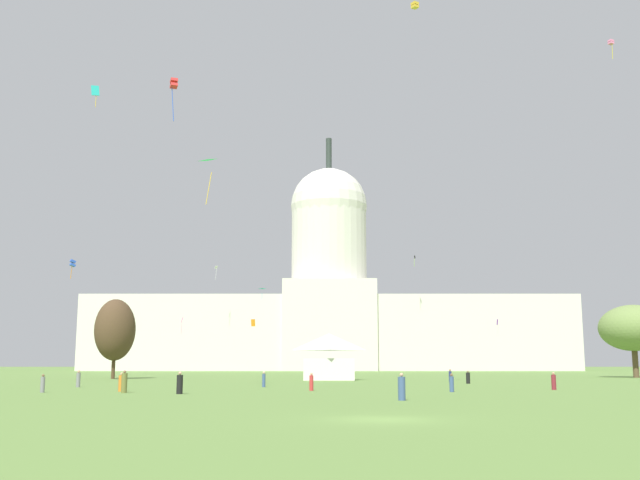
{
  "coord_description": "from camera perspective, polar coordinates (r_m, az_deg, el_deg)",
  "views": [
    {
      "loc": [
        -2.63,
        -31.44,
        2.34
      ],
      "look_at": [
        -3.16,
        76.97,
        20.43
      ],
      "focal_mm": 41.33,
      "sensor_mm": 36.0,
      "label": 1
    }
  ],
  "objects": [
    {
      "name": "kite_magenta_low",
      "position": [
        196.55,
        -10.35,
        -6.23
      ],
      "size": [
        0.64,
        0.92,
        4.53
      ],
      "rotation": [
        0.0,
        0.0,
        4.28
      ],
      "color": "#D1339E"
    },
    {
      "name": "kite_green_mid",
      "position": [
        73.26,
        -8.24,
        5.65
      ],
      "size": [
        1.82,
        1.2,
        4.39
      ],
      "rotation": [
        0.0,
        0.0,
        2.74
      ],
      "color": "green"
    },
    {
      "name": "ground_plane",
      "position": [
        31.64,
        5.19,
        -13.68
      ],
      "size": [
        800.0,
        800.0,
        0.0
      ],
      "primitive_type": "plane",
      "color": "olive"
    },
    {
      "name": "event_tent",
      "position": [
        101.23,
        0.99,
        -9.02
      ],
      "size": [
        7.2,
        5.59,
        6.25
      ],
      "rotation": [
        0.0,
        0.0,
        -0.01
      ],
      "color": "white",
      "rests_on": "ground_plane"
    },
    {
      "name": "person_grey_mid_left",
      "position": [
        75.99,
        -17.92,
        -10.22
      ],
      "size": [
        0.5,
        0.5,
        1.63
      ],
      "rotation": [
        0.0,
        0.0,
        0.43
      ],
      "color": "gray",
      "rests_on": "ground_plane"
    },
    {
      "name": "kite_white_mid",
      "position": [
        203.58,
        -7.77,
        -2.24
      ],
      "size": [
        0.82,
        1.03,
        3.83
      ],
      "rotation": [
        0.0,
        0.0,
        0.14
      ],
      "color": "white"
    },
    {
      "name": "person_black_front_left",
      "position": [
        86.17,
        11.68,
        -10.41
      ],
      "size": [
        0.63,
        0.63,
        1.44
      ],
      "rotation": [
        0.0,
        0.0,
        0.87
      ],
      "color": "black",
      "rests_on": "ground_plane"
    },
    {
      "name": "kite_pink_high",
      "position": [
        115.06,
        21.87,
        14.04
      ],
      "size": [
        0.83,
        0.82,
        2.78
      ],
      "rotation": [
        0.0,
        0.0,
        5.1
      ],
      "color": "pink"
    },
    {
      "name": "kite_gold_high",
      "position": [
        83.45,
        7.62,
        17.58
      ],
      "size": [
        0.87,
        0.87,
        0.65
      ],
      "rotation": [
        0.0,
        0.0,
        2.14
      ],
      "color": "gold"
    },
    {
      "name": "capitol_building",
      "position": [
        222.73,
        0.99,
        -5.43
      ],
      "size": [
        143.43,
        27.76,
        71.66
      ],
      "color": "silver",
      "rests_on": "ground_plane"
    },
    {
      "name": "person_grey_near_tent",
      "position": [
        63.48,
        -20.39,
        -10.41
      ],
      "size": [
        0.45,
        0.45,
        1.43
      ],
      "rotation": [
        0.0,
        0.0,
        4.23
      ],
      "color": "gray",
      "rests_on": "ground_plane"
    },
    {
      "name": "person_denim_back_right",
      "position": [
        47.39,
        6.63,
        -11.31
      ],
      "size": [
        0.65,
        0.65,
        1.7
      ],
      "rotation": [
        0.0,
        0.0,
        3.77
      ],
      "color": "#3D5684",
      "rests_on": "ground_plane"
    },
    {
      "name": "kite_blue_low",
      "position": [
        98.93,
        -18.33,
        -1.75
      ],
      "size": [
        0.93,
        0.92,
        2.46
      ],
      "rotation": [
        0.0,
        0.0,
        5.33
      ],
      "color": "blue"
    },
    {
      "name": "kite_orange_low",
      "position": [
        151.36,
        -4.92,
        -6.41
      ],
      "size": [
        0.9,
        0.57,
        1.44
      ],
      "rotation": [
        0.0,
        0.0,
        5.2
      ],
      "color": "orange"
    },
    {
      "name": "person_orange_deep_crowd",
      "position": [
        63.76,
        -14.84,
        -10.65
      ],
      "size": [
        0.62,
        0.62,
        1.54
      ],
      "rotation": [
        0.0,
        0.0,
        3.58
      ],
      "color": "orange",
      "rests_on": "ground_plane"
    },
    {
      "name": "kite_turquoise_high",
      "position": [
        97.79,
        -16.74,
        10.93
      ],
      "size": [
        1.12,
        0.67,
        2.9
      ],
      "rotation": [
        0.0,
        0.0,
        5.89
      ],
      "color": "teal"
    },
    {
      "name": "kite_black_mid",
      "position": [
        204.46,
        7.62,
        -1.4
      ],
      "size": [
        0.36,
        0.88,
        3.04
      ],
      "rotation": [
        0.0,
        0.0,
        0.95
      ],
      "color": "black"
    },
    {
      "name": "person_denim_front_center",
      "position": [
        61.52,
        10.44,
        -10.87
      ],
      "size": [
        0.43,
        0.43,
        1.48
      ],
      "rotation": [
        0.0,
        0.0,
        2.93
      ],
      "color": "#3D5684",
      "rests_on": "ground_plane"
    },
    {
      "name": "person_denim_edge_east",
      "position": [
        72.86,
        -4.09,
        -10.74
      ],
      "size": [
        0.38,
        0.38,
        1.5
      ],
      "rotation": [
        0.0,
        0.0,
        0.19
      ],
      "color": "#3D5684",
      "rests_on": "ground_plane"
    },
    {
      "name": "kite_violet_low",
      "position": [
        167.68,
        13.86,
        -6.33
      ],
      "size": [
        0.51,
        0.52,
        3.6
      ],
      "rotation": [
        0.0,
        0.0,
        0.16
      ],
      "color": "purple"
    },
    {
      "name": "person_navy_near_tree_east",
      "position": [
        92.38,
        10.33,
        -10.33
      ],
      "size": [
        0.39,
        0.39,
        1.55
      ],
      "rotation": [
        0.0,
        0.0,
        0.15
      ],
      "color": "navy",
      "rests_on": "ground_plane"
    },
    {
      "name": "kite_cyan_mid",
      "position": [
        166.2,
        -4.22,
        -3.89
      ],
      "size": [
        1.54,
        0.83,
        2.22
      ],
      "rotation": [
        0.0,
        0.0,
        0.03
      ],
      "color": "#33BCDB"
    },
    {
      "name": "person_maroon_back_left",
      "position": [
        68.43,
        17.93,
        -10.41
      ],
      "size": [
        0.46,
        0.46,
        1.53
      ],
      "rotation": [
        0.0,
        0.0,
        2.98
      ],
      "color": "maroon",
      "rests_on": "ground_plane"
    },
    {
      "name": "person_black_edge_west",
      "position": [
        57.76,
        -10.52,
        -10.9
      ],
      "size": [
        0.67,
        0.67,
        1.67
      ],
      "rotation": [
        0.0,
        0.0,
        5.54
      ],
      "color": "black",
      "rests_on": "ground_plane"
    },
    {
      "name": "person_olive_back_center",
      "position": [
        60.71,
        -14.63,
        -10.64
      ],
      "size": [
        0.5,
        0.5,
        1.74
      ],
      "rotation": [
        0.0,
        0.0,
        0.11
      ],
      "color": "olive",
      "rests_on": "ground_plane"
    },
    {
      "name": "kite_red_mid",
      "position": [
        71.57,
        -10.98,
        11.71
      ],
      "size": [
        0.85,
        0.88,
        4.16
      ],
      "rotation": [
        0.0,
        0.0,
        0.38
      ],
      "color": "red"
    },
    {
      "name": "tree_west_mid",
      "position": [
        113.66,
        -15.31,
        -6.73
      ],
      "size": [
        7.71,
        7.9,
        11.66
      ],
      "color": "#4C3823",
      "rests_on": "ground_plane"
    },
    {
      "name": "person_red_lawn_far_right",
      "position": [
        63.26,
        -0.39,
        -10.97
      ],
      "size": [
        0.48,
        0.48,
        1.5
      ],
      "rotation": [
        0.0,
        0.0,
        2.37
      ],
      "color": "red",
      "rests_on": "ground_plane"
    },
    {
      "name": "tree_east_far",
      "position": [
        127.96,
        23.35,
        -6.27
      ],
      "size": [
        14.18,
        14.04,
        11.47
      ],
      "color": "brown",
      "rests_on": "ground_plane"
    }
  ]
}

